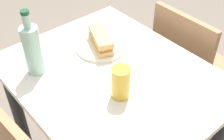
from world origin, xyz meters
TOP-DOWN VIEW (x-y plane):
  - dining_table at (0.00, 0.00)m, footprint 0.92×0.75m
  - chair_far at (-0.00, 0.57)m, footprint 0.40×0.40m
  - plate_near at (-0.17, 0.08)m, footprint 0.23×0.23m
  - baguette_sandwich_near at (-0.17, 0.08)m, footprint 0.20×0.14m
  - knife_near at (-0.16, 0.13)m, footprint 0.18×0.06m
  - water_bottle at (-0.22, -0.23)m, footprint 0.08×0.08m
  - beer_glass at (0.12, -0.06)m, footprint 0.07×0.07m
  - paper_napkin at (0.07, -0.24)m, footprint 0.16×0.16m

SIDE VIEW (x-z plane):
  - chair_far at x=0.00m, z-range 0.07..0.94m
  - dining_table at x=0.00m, z-range 0.24..1.01m
  - paper_napkin at x=0.07m, z-range 0.77..0.77m
  - plate_near at x=-0.17m, z-range 0.77..0.78m
  - knife_near at x=-0.16m, z-range 0.78..0.79m
  - baguette_sandwich_near at x=-0.17m, z-range 0.78..0.85m
  - beer_glass at x=0.12m, z-range 0.77..0.90m
  - water_bottle at x=-0.22m, z-range 0.74..1.03m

